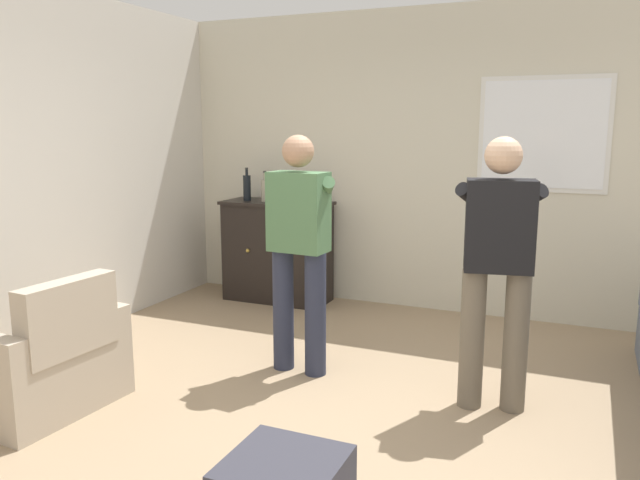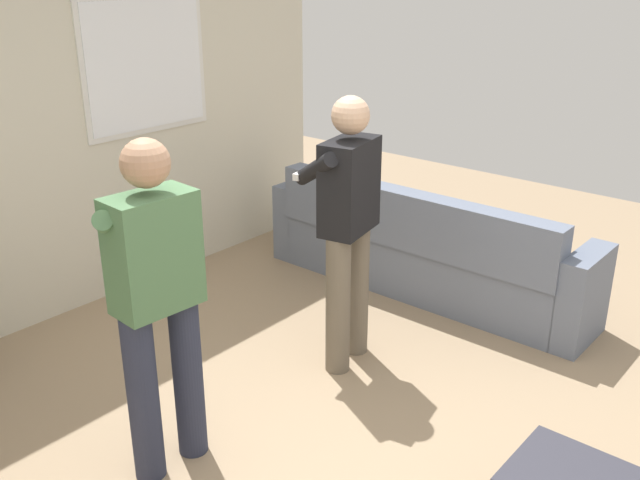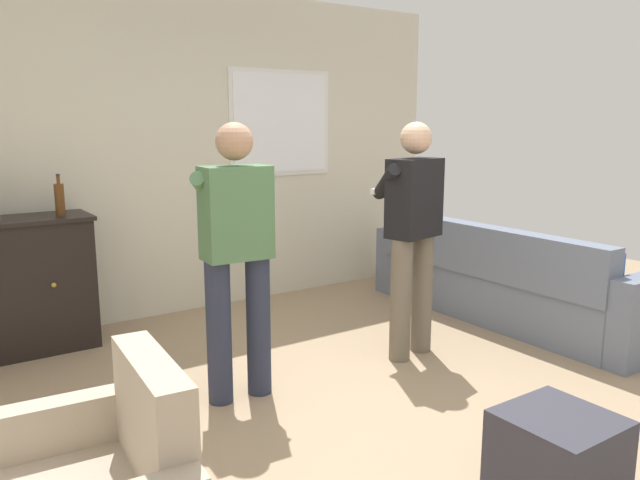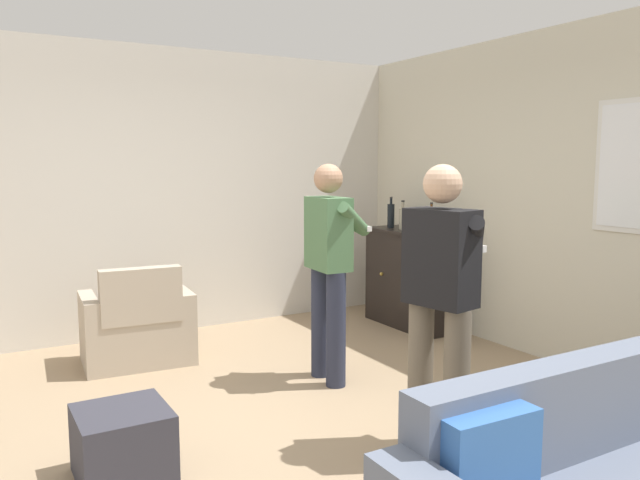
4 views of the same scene
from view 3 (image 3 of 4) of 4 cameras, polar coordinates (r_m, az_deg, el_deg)
ground at (r=3.78m, az=5.95°, el=-15.73°), size 10.40×10.40×0.00m
wall_back_with_window at (r=5.68m, az=-11.28°, el=7.84°), size 5.20×0.15×2.80m
couch at (r=5.50m, az=15.74°, el=-3.85°), size 0.57×2.62×0.84m
sideboard_cabinet at (r=5.05m, az=-25.97°, el=-3.84°), size 1.07×0.49×1.00m
bottle_wine_green at (r=4.96m, az=-22.71°, el=3.49°), size 0.07×0.07×0.31m
ottoman at (r=3.20m, az=20.89°, el=-17.82°), size 0.48×0.48×0.38m
person_standing_left at (r=3.74m, az=-7.67°, el=-0.80°), size 0.56×0.49×1.68m
person_standing_right at (r=4.45m, az=8.43°, el=1.05°), size 0.55×0.51×1.68m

